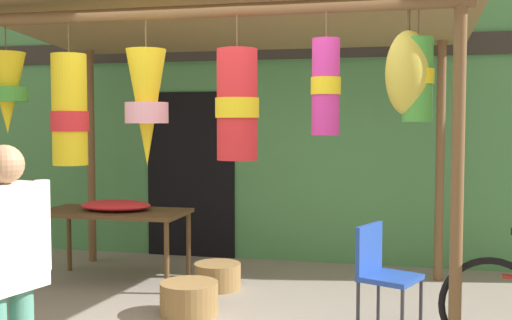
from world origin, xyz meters
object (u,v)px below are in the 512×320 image
(display_table, at_px, (114,217))
(wicker_basket_spare, at_px, (217,276))
(wicker_basket_by_table, at_px, (189,298))
(flower_heap_on_table, at_px, (117,205))
(vendor_in_orange, at_px, (7,265))
(folding_chair, at_px, (381,268))

(display_table, bearing_deg, wicker_basket_spare, -1.59)
(display_table, bearing_deg, wicker_basket_by_table, -38.26)
(flower_heap_on_table, xyz_separation_m, wicker_basket_spare, (1.08, -0.04, -0.66))
(flower_heap_on_table, height_order, wicker_basket_by_table, flower_heap_on_table)
(wicker_basket_spare, bearing_deg, wicker_basket_by_table, -89.78)
(wicker_basket_by_table, bearing_deg, vendor_in_orange, -97.54)
(wicker_basket_by_table, relative_size, vendor_in_orange, 0.33)
(display_table, xyz_separation_m, flower_heap_on_table, (0.03, 0.01, 0.12))
(folding_chair, bearing_deg, flower_heap_on_table, 160.27)
(vendor_in_orange, bearing_deg, wicker_basket_by_table, 82.46)
(flower_heap_on_table, relative_size, wicker_basket_by_table, 1.48)
(display_table, height_order, wicker_basket_spare, display_table)
(wicker_basket_by_table, relative_size, wicker_basket_spare, 1.08)
(display_table, bearing_deg, flower_heap_on_table, 19.93)
(display_table, distance_m, flower_heap_on_table, 0.13)
(display_table, bearing_deg, folding_chair, -19.33)
(wicker_basket_spare, bearing_deg, vendor_in_orange, -95.32)
(folding_chair, xyz_separation_m, vendor_in_orange, (-1.88, -2.02, 0.39))
(wicker_basket_by_table, bearing_deg, folding_chair, -2.61)
(wicker_basket_by_table, distance_m, wicker_basket_spare, 0.85)
(folding_chair, distance_m, vendor_in_orange, 2.79)
(wicker_basket_by_table, height_order, wicker_basket_spare, wicker_basket_by_table)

